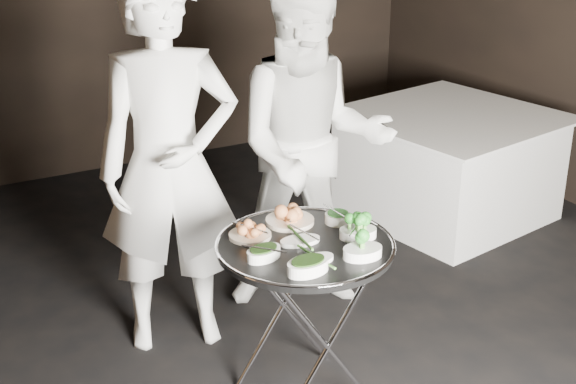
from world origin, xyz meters
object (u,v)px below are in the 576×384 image
dining_table (448,165)px  waiter_left (169,167)px  tray_stand (304,315)px  serving_tray (305,246)px  waiter_right (312,147)px

dining_table → waiter_left: bearing=-165.7°
tray_stand → dining_table: tray_stand is taller
serving_tray → dining_table: 2.31m
waiter_left → dining_table: waiter_left is taller
waiter_right → tray_stand: bearing=-99.0°
serving_tray → dining_table: serving_tray is taller
tray_stand → waiter_left: size_ratio=0.41×
tray_stand → waiter_right: waiter_right is taller
serving_tray → waiter_left: 0.83m
tray_stand → dining_table: 2.27m
tray_stand → serving_tray: (-0.00, -0.00, 0.34)m
waiter_right → dining_table: 1.60m
tray_stand → dining_table: size_ratio=0.60×
serving_tray → waiter_right: (0.46, 0.74, 0.14)m
waiter_left → waiter_right: bearing=14.3°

